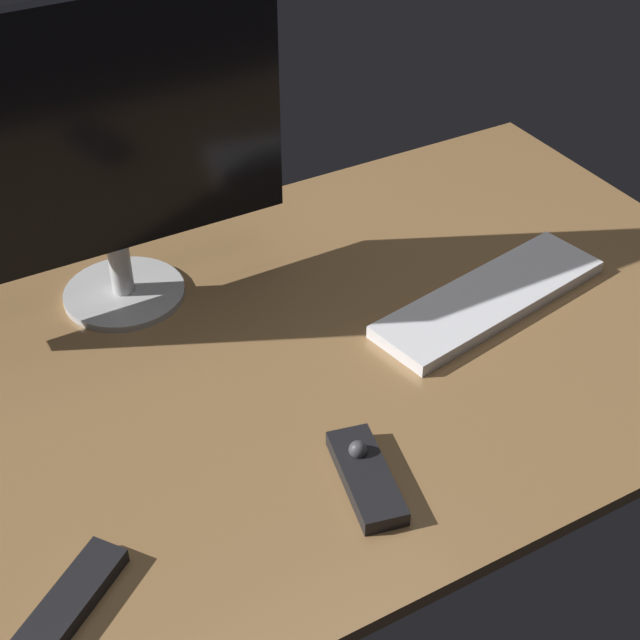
% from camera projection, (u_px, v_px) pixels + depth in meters
% --- Properties ---
extents(desk, '(1.40, 0.84, 0.02)m').
position_uv_depth(desk, '(303.00, 357.00, 1.33)').
color(desk, olive).
rests_on(desk, ground).
extents(monitor, '(0.53, 0.18, 0.45)m').
position_uv_depth(monitor, '(101.00, 146.00, 1.28)').
color(monitor, '#BBBBBB').
rests_on(monitor, desk).
extents(keyboard, '(0.40, 0.18, 0.02)m').
position_uv_depth(keyboard, '(490.00, 298.00, 1.41)').
color(keyboard, white).
rests_on(keyboard, desk).
extents(media_remote, '(0.09, 0.16, 0.04)m').
position_uv_depth(media_remote, '(366.00, 475.00, 1.13)').
color(media_remote, black).
rests_on(media_remote, desk).
extents(tv_remote, '(0.19, 0.15, 0.02)m').
position_uv_depth(tv_remote, '(57.00, 619.00, 0.97)').
color(tv_remote, black).
rests_on(tv_remote, desk).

